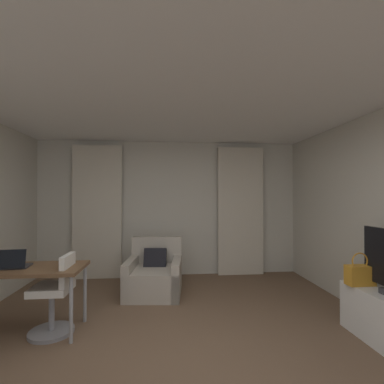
{
  "coord_description": "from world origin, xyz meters",
  "views": [
    {
      "loc": [
        -0.09,
        -2.45,
        1.54
      ],
      "look_at": [
        0.28,
        1.53,
        1.6
      ],
      "focal_mm": 25.95,
      "sensor_mm": 36.0,
      "label": 1
    }
  ],
  "objects_px": {
    "armchair": "(154,276)",
    "handbag_primary": "(360,274)",
    "desk_chair": "(55,298)",
    "laptop": "(13,264)",
    "desk": "(17,273)"
  },
  "relations": [
    {
      "from": "armchair",
      "to": "handbag_primary",
      "type": "relative_size",
      "value": 2.57
    },
    {
      "from": "armchair",
      "to": "handbag_primary",
      "type": "distance_m",
      "value": 2.82
    },
    {
      "from": "desk",
      "to": "handbag_primary",
      "type": "relative_size",
      "value": 3.9
    },
    {
      "from": "desk",
      "to": "laptop",
      "type": "relative_size",
      "value": 4.21
    },
    {
      "from": "desk_chair",
      "to": "handbag_primary",
      "type": "distance_m",
      "value": 3.45
    },
    {
      "from": "armchair",
      "to": "desk_chair",
      "type": "height_order",
      "value": "desk_chair"
    },
    {
      "from": "armchair",
      "to": "desk",
      "type": "relative_size",
      "value": 0.66
    },
    {
      "from": "laptop",
      "to": "handbag_primary",
      "type": "distance_m",
      "value": 3.9
    },
    {
      "from": "desk",
      "to": "laptop",
      "type": "height_order",
      "value": "laptop"
    },
    {
      "from": "armchair",
      "to": "desk",
      "type": "bearing_deg",
      "value": -141.8
    },
    {
      "from": "handbag_primary",
      "to": "desk",
      "type": "bearing_deg",
      "value": 175.28
    },
    {
      "from": "armchair",
      "to": "laptop",
      "type": "bearing_deg",
      "value": -142.07
    },
    {
      "from": "handbag_primary",
      "to": "desk_chair",
      "type": "bearing_deg",
      "value": 175.07
    },
    {
      "from": "desk_chair",
      "to": "laptop",
      "type": "distance_m",
      "value": 0.61
    },
    {
      "from": "armchair",
      "to": "handbag_primary",
      "type": "xyz_separation_m",
      "value": [
        2.37,
        -1.48,
        0.38
      ]
    }
  ]
}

